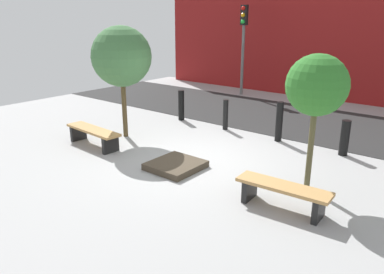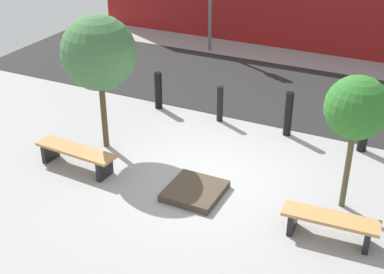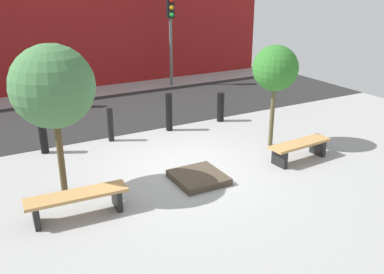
# 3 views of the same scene
# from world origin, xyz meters

# --- Properties ---
(ground_plane) EXTENTS (18.00, 18.00, 0.00)m
(ground_plane) POSITION_xyz_m (0.00, 0.00, 0.00)
(ground_plane) COLOR #9A9A9A
(road_strip) EXTENTS (18.00, 4.20, 0.01)m
(road_strip) POSITION_xyz_m (0.00, 4.85, 0.01)
(road_strip) COLOR #262626
(road_strip) RESTS_ON ground
(building_facade) EXTENTS (16.20, 0.50, 4.42)m
(building_facade) POSITION_xyz_m (0.00, 8.74, 2.21)
(building_facade) COLOR maroon
(building_facade) RESTS_ON ground
(bench_left) EXTENTS (1.82, 0.54, 0.46)m
(bench_left) POSITION_xyz_m (-2.61, -0.86, 0.33)
(bench_left) COLOR black
(bench_left) RESTS_ON ground
(bench_right) EXTENTS (1.63, 0.53, 0.45)m
(bench_right) POSITION_xyz_m (2.61, -0.86, 0.32)
(bench_right) COLOR black
(bench_right) RESTS_ON ground
(planter_bed) EXTENTS (1.03, 1.07, 0.14)m
(planter_bed) POSITION_xyz_m (0.00, -0.66, 0.07)
(planter_bed) COLOR #44392C
(planter_bed) RESTS_ON ground
(tree_behind_left_bench) EXTENTS (1.57, 1.57, 2.96)m
(tree_behind_left_bench) POSITION_xyz_m (-2.61, 0.21, 2.17)
(tree_behind_left_bench) COLOR #4D3D23
(tree_behind_left_bench) RESTS_ON ground
(tree_behind_right_bench) EXTENTS (1.11, 1.11, 2.56)m
(tree_behind_right_bench) POSITION_xyz_m (2.61, 0.21, 1.98)
(tree_behind_right_bench) COLOR brown
(tree_behind_right_bench) RESTS_ON ground
(bollard_far_left) EXTENTS (0.19, 0.19, 0.96)m
(bollard_far_left) POSITION_xyz_m (-2.55, 2.50, 0.48)
(bollard_far_left) COLOR black
(bollard_far_left) RESTS_ON ground
(bollard_left) EXTENTS (0.15, 0.15, 0.89)m
(bollard_left) POSITION_xyz_m (-0.85, 2.50, 0.44)
(bollard_left) COLOR black
(bollard_left) RESTS_ON ground
(bollard_center) EXTENTS (0.18, 0.18, 1.06)m
(bollard_center) POSITION_xyz_m (0.85, 2.50, 0.53)
(bollard_center) COLOR black
(bollard_center) RESTS_ON ground
(bollard_right) EXTENTS (0.21, 0.21, 0.86)m
(bollard_right) POSITION_xyz_m (2.55, 2.50, 0.43)
(bollard_right) COLOR black
(bollard_right) RESTS_ON ground
(traffic_light_mid_west) EXTENTS (0.28, 0.27, 3.36)m
(traffic_light_mid_west) POSITION_xyz_m (3.27, 7.23, 2.34)
(traffic_light_mid_west) COLOR #5E5E5E
(traffic_light_mid_west) RESTS_ON ground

